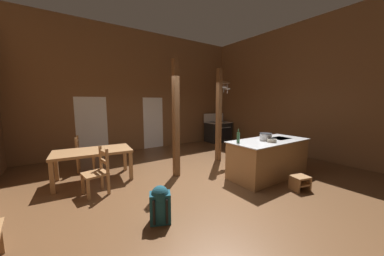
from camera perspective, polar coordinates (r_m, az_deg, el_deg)
The scene contains 17 objects.
ground_plane at distance 5.06m, azimuth 3.27°, elevation -14.95°, with size 9.05×8.58×0.10m, color brown.
wall_back at distance 8.18m, azimuth -14.12°, elevation 10.07°, with size 9.05×0.14×4.56m, color brown.
wall_right at distance 7.99m, azimuth 28.30°, elevation 9.47°, with size 0.14×8.58×4.56m, color brown.
glazed_door_back_left at distance 7.69m, azimuth -26.67°, elevation 0.31°, with size 1.00×0.01×2.05m, color white.
glazed_panel_back_right at distance 8.30m, azimuth -11.00°, elevation 1.45°, with size 0.84×0.01×2.05m, color white.
kitchen_island at distance 5.47m, azimuth 20.92°, elevation -8.03°, with size 2.17×0.99×0.93m.
stove_range at distance 9.56m, azimuth 7.44°, elevation -0.97°, with size 1.19×0.89×1.32m.
support_post_with_pot_rack at distance 6.42m, azimuth 7.81°, elevation 4.41°, with size 0.54×0.23×2.91m.
support_post_center at distance 4.96m, azimuth -4.62°, elevation 2.52°, with size 0.14×0.14×2.91m.
step_stool at distance 5.01m, azimuth 28.49°, elevation -13.34°, with size 0.42×0.36×0.30m.
dining_table at distance 5.34m, azimuth -26.46°, elevation -6.64°, with size 1.78×1.07×0.74m.
ladderback_chair_near_window at distance 4.61m, azimuth -25.38°, elevation -11.34°, with size 0.50×0.50×0.95m.
ladderback_chair_by_post at distance 6.29m, azimuth -28.61°, elevation -6.58°, with size 0.51×0.51×0.95m.
backpack at distance 3.36m, azimuth -9.10°, elevation -20.45°, with size 0.38×0.37×0.60m.
stockpot_on_counter at distance 5.30m, azimuth 20.32°, elevation -2.35°, with size 0.37×0.30×0.18m.
mixing_bowl_on_counter at distance 5.12m, azimuth 21.83°, elevation -3.33°, with size 0.22×0.22×0.08m.
bottle_tall_on_counter at distance 4.77m, azimuth 13.08°, elevation -2.61°, with size 0.07×0.07×0.33m.
Camera 1 is at (-2.88, -3.69, 1.88)m, focal length 18.65 mm.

